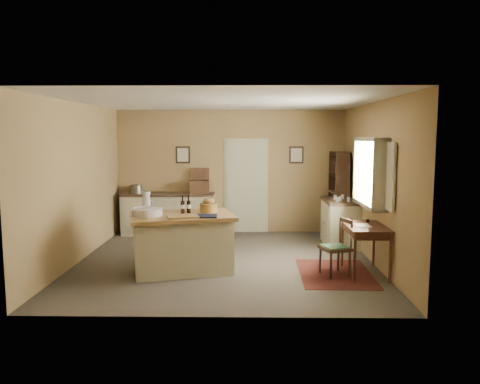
% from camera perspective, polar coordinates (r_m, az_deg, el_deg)
% --- Properties ---
extents(ground, '(5.00, 5.00, 0.00)m').
position_cam_1_polar(ground, '(8.12, -1.78, -8.40)').
color(ground, '#4D443A').
rests_on(ground, ground).
extents(wall_back, '(5.00, 0.10, 2.70)m').
position_cam_1_polar(wall_back, '(10.36, -1.17, 2.51)').
color(wall_back, '#91764E').
rests_on(wall_back, ground).
extents(wall_front, '(5.00, 0.10, 2.70)m').
position_cam_1_polar(wall_front, '(5.40, -3.08, -1.56)').
color(wall_front, '#91764E').
rests_on(wall_front, ground).
extents(wall_left, '(0.10, 5.00, 2.70)m').
position_cam_1_polar(wall_left, '(8.37, -19.17, 1.08)').
color(wall_left, '#91764E').
rests_on(wall_left, ground).
extents(wall_right, '(0.10, 5.00, 2.70)m').
position_cam_1_polar(wall_right, '(8.15, 16.03, 1.04)').
color(wall_right, '#91764E').
rests_on(wall_right, ground).
extents(ceiling, '(5.00, 5.00, 0.00)m').
position_cam_1_polar(ceiling, '(7.85, -1.86, 10.96)').
color(ceiling, silver).
rests_on(ceiling, wall_back).
extents(door, '(0.97, 0.06, 2.11)m').
position_cam_1_polar(door, '(10.35, 0.77, 0.87)').
color(door, '#B3B394').
rests_on(door, ground).
extents(framed_prints, '(2.82, 0.02, 0.38)m').
position_cam_1_polar(framed_prints, '(10.31, -0.06, 4.55)').
color(framed_prints, black).
rests_on(framed_prints, ground).
extents(window, '(0.25, 1.99, 1.12)m').
position_cam_1_polar(window, '(7.92, 15.92, 2.34)').
color(window, '#B4AE92').
rests_on(window, ground).
extents(work_island, '(1.80, 1.41, 1.20)m').
position_cam_1_polar(work_island, '(7.50, -7.12, -5.96)').
color(work_island, '#B4AE92').
rests_on(work_island, ground).
extents(sideboard, '(2.01, 0.57, 1.18)m').
position_cam_1_polar(sideboard, '(10.31, -8.70, -2.46)').
color(sideboard, '#B4AE92').
rests_on(sideboard, ground).
extents(rug, '(1.14, 1.63, 0.01)m').
position_cam_1_polar(rug, '(7.56, 11.53, -9.69)').
color(rug, '#42120F').
rests_on(rug, ground).
extents(writing_desk, '(0.60, 0.97, 0.82)m').
position_cam_1_polar(writing_desk, '(7.49, 15.04, -4.66)').
color(writing_desk, '#361B12').
rests_on(writing_desk, ground).
extents(desk_chair, '(0.51, 0.51, 0.85)m').
position_cam_1_polar(desk_chair, '(7.36, 11.52, -6.73)').
color(desk_chair, black).
rests_on(desk_chair, ground).
extents(right_cabinet, '(0.62, 1.12, 0.99)m').
position_cam_1_polar(right_cabinet, '(9.41, 12.11, -3.58)').
color(right_cabinet, '#B4AE92').
rests_on(right_cabinet, ground).
extents(shelving_unit, '(0.31, 0.81, 1.80)m').
position_cam_1_polar(shelving_unit, '(10.10, 12.17, -0.32)').
color(shelving_unit, black).
rests_on(shelving_unit, ground).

